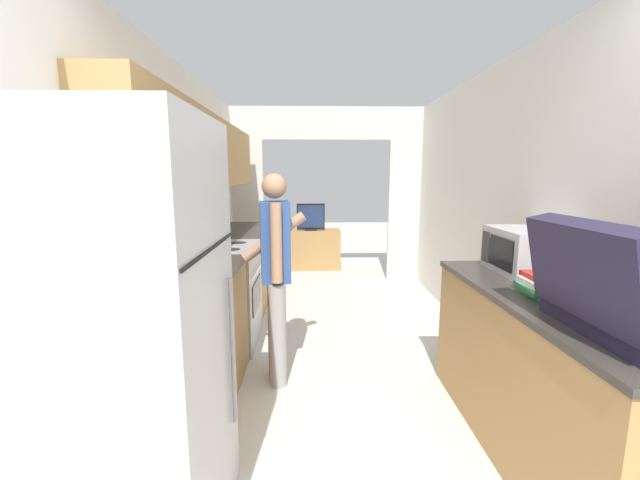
# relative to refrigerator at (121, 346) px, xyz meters

# --- Properties ---
(wall_left) EXTENTS (0.38, 7.22, 2.50)m
(wall_left) POSITION_rel_refrigerator_xyz_m (-0.33, 1.55, 0.56)
(wall_left) COLOR silver
(wall_left) RESTS_ON ground_plane
(wall_right) EXTENTS (0.06, 7.22, 2.50)m
(wall_right) POSITION_rel_refrigerator_xyz_m (2.38, 1.17, 0.36)
(wall_right) COLOR silver
(wall_right) RESTS_ON ground_plane
(wall_far_with_doorway) EXTENTS (3.12, 0.06, 2.50)m
(wall_far_with_doorway) POSITION_rel_refrigerator_xyz_m (0.99, 4.21, 0.56)
(wall_far_with_doorway) COLOR silver
(wall_far_with_doorway) RESTS_ON ground_plane
(counter_left) EXTENTS (0.62, 3.51, 0.92)m
(counter_left) POSITION_rel_refrigerator_xyz_m (-0.07, 2.17, -0.43)
(counter_left) COLOR #B2844C
(counter_left) RESTS_ON ground_plane
(counter_right) EXTENTS (0.62, 1.79, 0.92)m
(counter_right) POSITION_rel_refrigerator_xyz_m (2.05, 0.49, -0.43)
(counter_right) COLOR #B2844C
(counter_right) RESTS_ON ground_plane
(refrigerator) EXTENTS (0.77, 0.76, 1.78)m
(refrigerator) POSITION_rel_refrigerator_xyz_m (0.00, 0.00, 0.00)
(refrigerator) COLOR #B7B7BC
(refrigerator) RESTS_ON ground_plane
(range_oven) EXTENTS (0.66, 0.77, 1.06)m
(range_oven) POSITION_rel_refrigerator_xyz_m (-0.06, 2.05, -0.43)
(range_oven) COLOR #B7B7BC
(range_oven) RESTS_ON ground_plane
(person) EXTENTS (0.51, 0.41, 1.57)m
(person) POSITION_rel_refrigerator_xyz_m (0.50, 1.34, -0.05)
(person) COLOR #9E9E9E
(person) RESTS_ON ground_plane
(suitcase) EXTENTS (0.48, 0.65, 0.47)m
(suitcase) POSITION_rel_refrigerator_xyz_m (1.97, -0.01, 0.19)
(suitcase) COLOR #231E38
(suitcase) RESTS_ON counter_right
(microwave) EXTENTS (0.35, 0.50, 0.29)m
(microwave) POSITION_rel_refrigerator_xyz_m (2.15, 1.01, 0.17)
(microwave) COLOR #B7B7BC
(microwave) RESTS_ON counter_right
(book_stack) EXTENTS (0.25, 0.30, 0.11)m
(book_stack) POSITION_rel_refrigerator_xyz_m (2.02, 0.52, 0.08)
(book_stack) COLOR #33894C
(book_stack) RESTS_ON counter_right
(tv_cabinet) EXTENTS (0.97, 0.42, 0.65)m
(tv_cabinet) POSITION_rel_refrigerator_xyz_m (0.76, 4.97, -0.56)
(tv_cabinet) COLOR #B2844C
(tv_cabinet) RESTS_ON ground_plane
(television) EXTENTS (0.46, 0.16, 0.44)m
(television) POSITION_rel_refrigerator_xyz_m (0.76, 4.93, -0.02)
(television) COLOR black
(television) RESTS_ON tv_cabinet
(knife) EXTENTS (0.04, 0.30, 0.02)m
(knife) POSITION_rel_refrigerator_xyz_m (-0.12, 2.53, 0.04)
(knife) COLOR #B7B7BC
(knife) RESTS_ON counter_left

